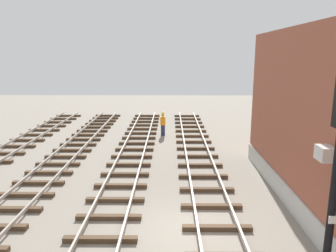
% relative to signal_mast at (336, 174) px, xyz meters
% --- Properties ---
extents(ground_plane, '(80.00, 80.00, 0.00)m').
position_rel_signal_mast_xyz_m(ground_plane, '(-3.02, 3.80, -3.58)').
color(ground_plane, gray).
extents(track_near_building, '(2.50, 45.61, 0.32)m').
position_rel_signal_mast_xyz_m(track_near_building, '(-1.97, 3.80, -3.44)').
color(track_near_building, '#4C3826').
rests_on(track_near_building, ground).
extents(track_centre, '(2.50, 45.61, 0.32)m').
position_rel_signal_mast_xyz_m(track_centre, '(-6.00, 3.80, -3.45)').
color(track_centre, '#4C3826').
rests_on(track_centre, ground).
extents(signal_mast, '(0.36, 0.40, 5.73)m').
position_rel_signal_mast_xyz_m(signal_mast, '(0.00, 0.00, 0.00)').
color(signal_mast, black).
rests_on(signal_mast, ground).
extents(track_worker_foreground, '(0.40, 0.40, 1.87)m').
position_rel_signal_mast_xyz_m(track_worker_foreground, '(-4.22, 17.83, -2.65)').
color(track_worker_foreground, '#262D4C').
rests_on(track_worker_foreground, ground).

